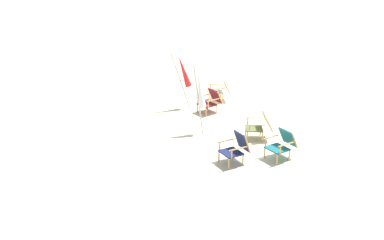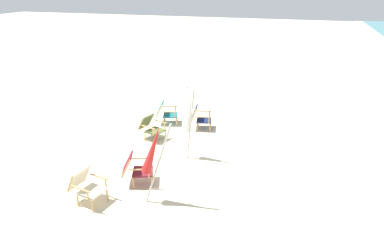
% 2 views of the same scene
% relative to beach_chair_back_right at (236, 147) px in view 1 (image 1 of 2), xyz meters
% --- Properties ---
extents(ground_plane, '(80.00, 80.00, 0.00)m').
position_rel_beach_chair_back_right_xyz_m(ground_plane, '(1.92, -1.34, -0.43)').
color(ground_plane, beige).
extents(beach_chair_back_right, '(0.70, 0.79, 0.81)m').
position_rel_beach_chair_back_right_xyz_m(beach_chair_back_right, '(0.00, 0.00, 0.00)').
color(beach_chair_back_right, '#19234C').
rests_on(beach_chair_back_right, ground).
extents(beach_chair_front_right, '(0.70, 0.83, 0.79)m').
position_rel_beach_chair_back_right_xyz_m(beach_chair_front_right, '(4.73, -1.28, -0.01)').
color(beach_chair_front_right, beige).
rests_on(beach_chair_front_right, ground).
extents(beach_chair_mid_center, '(0.80, 0.90, 0.79)m').
position_rel_beach_chair_back_right_xyz_m(beach_chair_mid_center, '(3.70, -0.56, -0.01)').
color(beach_chair_mid_center, maroon).
rests_on(beach_chair_mid_center, ground).
extents(beach_chair_far_center, '(0.78, 0.90, 0.78)m').
position_rel_beach_chair_back_right_xyz_m(beach_chair_far_center, '(1.23, -1.24, -0.01)').
color(beach_chair_far_center, '#515B33').
rests_on(beach_chair_far_center, ground).
extents(beach_chair_front_left, '(0.76, 0.88, 0.79)m').
position_rel_beach_chair_back_right_xyz_m(beach_chair_front_left, '(-0.10, -1.26, -0.01)').
color(beach_chair_front_left, '#196066').
rests_on(beach_chair_front_left, ground).
extents(umbrella_furled_white, '(0.38, 0.43, 2.11)m').
position_rel_beach_chair_back_right_xyz_m(umbrella_furled_white, '(2.12, 0.31, 0.95)').
color(umbrella_furled_white, '#B7B2A8').
rests_on(umbrella_furled_white, ground).
extents(umbrella_furled_red, '(0.22, 0.74, 2.03)m').
position_rel_beach_chair_back_right_xyz_m(umbrella_furled_red, '(4.34, 0.21, 0.90)').
color(umbrella_furled_red, '#B7B2A8').
rests_on(umbrella_furled_red, ground).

